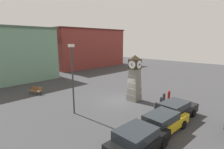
# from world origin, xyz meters

# --- Properties ---
(ground_plane) EXTENTS (78.77, 78.77, 0.00)m
(ground_plane) POSITION_xyz_m (0.00, 0.00, 0.00)
(ground_plane) COLOR #38383A
(clock_tower) EXTENTS (1.44, 1.40, 4.97)m
(clock_tower) POSITION_xyz_m (1.31, -0.92, 2.38)
(clock_tower) COLOR gray
(clock_tower) RESTS_ON ground_plane
(bollard_near_tower) EXTENTS (0.30, 0.30, 1.01)m
(bollard_near_tower) POSITION_xyz_m (4.05, -3.71, 0.51)
(bollard_near_tower) COLOR maroon
(bollard_near_tower) RESTS_ON ground_plane
(bollard_mid_row) EXTENTS (0.29, 0.29, 1.13)m
(bollard_mid_row) POSITION_xyz_m (2.53, -3.82, 0.57)
(bollard_mid_row) COLOR #333338
(bollard_mid_row) RESTS_ON ground_plane
(bollard_far_row) EXTENTS (0.23, 0.23, 1.13)m
(bollard_far_row) POSITION_xyz_m (1.11, -4.19, 0.57)
(bollard_far_row) COLOR #333338
(bollard_far_row) RESTS_ON ground_plane
(bollard_end_row) EXTENTS (0.27, 0.27, 1.01)m
(bollard_end_row) POSITION_xyz_m (-0.21, -4.29, 0.51)
(bollard_end_row) COLOR #333338
(bollard_end_row) RESTS_ON ground_plane
(car_navy_sedan) EXTENTS (4.35, 2.26, 1.54)m
(car_navy_sedan) POSITION_xyz_m (-6.09, -6.21, 0.78)
(car_navy_sedan) COLOR black
(car_navy_sedan) RESTS_ON ground_plane
(car_near_tower) EXTENTS (4.75, 2.23, 1.45)m
(car_near_tower) POSITION_xyz_m (-2.94, -6.28, 0.75)
(car_near_tower) COLOR gold
(car_near_tower) RESTS_ON ground_plane
(car_by_building) EXTENTS (4.77, 2.35, 1.51)m
(car_by_building) POSITION_xyz_m (-0.25, -6.15, 0.78)
(car_by_building) COLOR black
(car_by_building) RESTS_ON ground_plane
(bench) EXTENTS (1.03, 1.69, 0.90)m
(bench) POSITION_xyz_m (-4.84, 9.37, 0.52)
(bench) COLOR brown
(bench) RESTS_ON ground_plane
(pedestrian_near_bench) EXTENTS (0.25, 0.41, 1.76)m
(pedestrian_near_bench) POSITION_xyz_m (-2.65, 18.21, 1.01)
(pedestrian_near_bench) COLOR red
(pedestrian_near_bench) RESTS_ON ground_plane
(street_lamp_near_road) EXTENTS (0.50, 0.24, 6.18)m
(street_lamp_near_road) POSITION_xyz_m (-5.21, 1.17, 3.59)
(street_lamp_near_road) COLOR #333338
(street_lamp_near_road) RESTS_ON ground_plane
(warehouse_blue_far) EXTENTS (14.97, 9.14, 8.52)m
(warehouse_blue_far) POSITION_xyz_m (-4.80, 19.70, 4.27)
(warehouse_blue_far) COLOR gray
(warehouse_blue_far) RESTS_ON ground_plane
(storefront_low_left) EXTENTS (18.95, 9.33, 9.06)m
(storefront_low_left) POSITION_xyz_m (14.59, 22.15, 4.54)
(storefront_low_left) COLOR maroon
(storefront_low_left) RESTS_ON ground_plane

